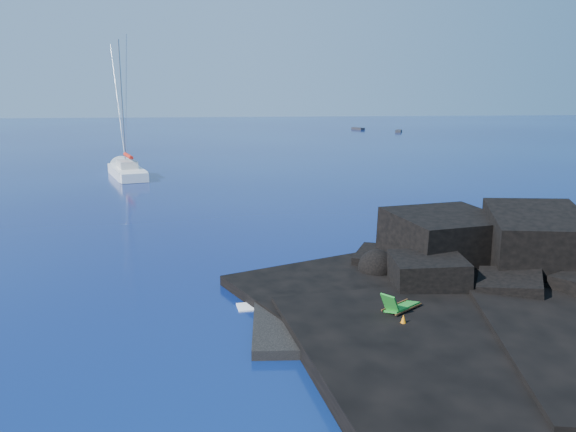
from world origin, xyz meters
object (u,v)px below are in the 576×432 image
(marker_cone, at_px, (403,322))
(distant_boat_a, at_px, (358,130))
(deck_chair, at_px, (402,301))
(distant_boat_b, at_px, (399,132))
(sailboat, at_px, (127,176))
(sunbather, at_px, (334,297))

(marker_cone, xyz_separation_m, distant_boat_a, (30.12, 118.20, -0.64))
(deck_chair, height_order, marker_cone, deck_chair)
(distant_boat_a, xyz_separation_m, distant_boat_b, (6.85, -10.40, 0.00))
(sailboat, height_order, distant_boat_a, sailboat)
(marker_cone, height_order, distant_boat_a, marker_cone)
(sailboat, relative_size, distant_boat_b, 3.56)
(sailboat, relative_size, marker_cone, 24.25)
(sailboat, height_order, distant_boat_b, sailboat)
(marker_cone, relative_size, distant_boat_a, 0.15)
(marker_cone, bearing_deg, distant_boat_a, 75.70)
(marker_cone, relative_size, distant_boat_b, 0.15)
(deck_chair, xyz_separation_m, marker_cone, (-0.38, -1.25, -0.30))
(sailboat, distance_m, distant_boat_a, 87.65)
(distant_boat_a, relative_size, distant_boat_b, 0.99)
(distant_boat_a, bearing_deg, marker_cone, -126.47)
(distant_boat_a, bearing_deg, sunbather, -127.68)
(marker_cone, distance_m, distant_boat_b, 113.97)
(distant_boat_a, bearing_deg, deck_chair, -126.44)
(deck_chair, distance_m, sunbather, 2.96)
(sailboat, xyz_separation_m, distant_boat_a, (45.49, 74.93, 0.00))
(deck_chair, relative_size, distant_boat_a, 0.44)
(sunbather, distance_m, marker_cone, 3.68)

